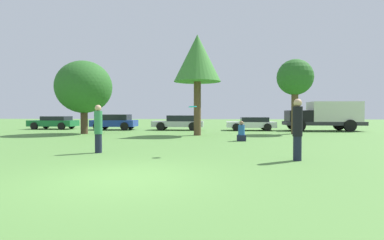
{
  "coord_description": "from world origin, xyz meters",
  "views": [
    {
      "loc": [
        2.2,
        -6.71,
        1.54
      ],
      "look_at": [
        1.26,
        4.79,
        1.24
      ],
      "focal_mm": 27.6,
      "sensor_mm": 36.0,
      "label": 1
    }
  ],
  "objects_px": {
    "parked_car_green": "(54,122)",
    "parked_car_blue": "(115,122)",
    "parked_car_silver": "(179,122)",
    "tree_1": "(197,59)",
    "frisbee": "(193,107)",
    "bystander_sitting": "(241,133)",
    "delivery_truck_black": "(325,115)",
    "person_thrower": "(98,128)",
    "tree_2": "(295,79)",
    "tree_0": "(84,87)",
    "parked_car_white": "(252,123)",
    "person_catcher": "(298,128)"
  },
  "relations": [
    {
      "from": "bystander_sitting",
      "to": "parked_car_green",
      "type": "distance_m",
      "value": 19.15
    },
    {
      "from": "person_thrower",
      "to": "parked_car_silver",
      "type": "height_order",
      "value": "person_thrower"
    },
    {
      "from": "parked_car_blue",
      "to": "parked_car_white",
      "type": "relative_size",
      "value": 0.94
    },
    {
      "from": "person_catcher",
      "to": "bystander_sitting",
      "type": "height_order",
      "value": "person_catcher"
    },
    {
      "from": "tree_0",
      "to": "delivery_truck_black",
      "type": "relative_size",
      "value": 0.83
    },
    {
      "from": "frisbee",
      "to": "tree_0",
      "type": "height_order",
      "value": "tree_0"
    },
    {
      "from": "parked_car_blue",
      "to": "parked_car_silver",
      "type": "height_order",
      "value": "parked_car_blue"
    },
    {
      "from": "tree_1",
      "to": "parked_car_silver",
      "type": "height_order",
      "value": "tree_1"
    },
    {
      "from": "person_catcher",
      "to": "bystander_sitting",
      "type": "relative_size",
      "value": 1.83
    },
    {
      "from": "tree_1",
      "to": "parked_car_silver",
      "type": "relative_size",
      "value": 1.53
    },
    {
      "from": "tree_1",
      "to": "frisbee",
      "type": "bearing_deg",
      "value": -87.41
    },
    {
      "from": "parked_car_green",
      "to": "parked_car_white",
      "type": "distance_m",
      "value": 17.95
    },
    {
      "from": "bystander_sitting",
      "to": "parked_car_blue",
      "type": "bearing_deg",
      "value": 137.56
    },
    {
      "from": "person_catcher",
      "to": "tree_1",
      "type": "relative_size",
      "value": 0.29
    },
    {
      "from": "tree_0",
      "to": "parked_car_white",
      "type": "xyz_separation_m",
      "value": [
        12.47,
        5.03,
        -2.73
      ]
    },
    {
      "from": "person_thrower",
      "to": "delivery_truck_black",
      "type": "xyz_separation_m",
      "value": [
        13.57,
        14.54,
        0.38
      ]
    },
    {
      "from": "person_catcher",
      "to": "parked_car_green",
      "type": "bearing_deg",
      "value": -33.2
    },
    {
      "from": "parked_car_blue",
      "to": "tree_2",
      "type": "bearing_deg",
      "value": 165.28
    },
    {
      "from": "bystander_sitting",
      "to": "tree_0",
      "type": "relative_size",
      "value": 0.21
    },
    {
      "from": "parked_car_silver",
      "to": "parked_car_white",
      "type": "bearing_deg",
      "value": 179.66
    },
    {
      "from": "frisbee",
      "to": "tree_2",
      "type": "distance_m",
      "value": 12.94
    },
    {
      "from": "bystander_sitting",
      "to": "tree_0",
      "type": "distance_m",
      "value": 12.04
    },
    {
      "from": "tree_2",
      "to": "delivery_truck_black",
      "type": "distance_m",
      "value": 5.81
    },
    {
      "from": "person_thrower",
      "to": "delivery_truck_black",
      "type": "height_order",
      "value": "delivery_truck_black"
    },
    {
      "from": "tree_0",
      "to": "parked_car_green",
      "type": "distance_m",
      "value": 8.31
    },
    {
      "from": "person_thrower",
      "to": "tree_1",
      "type": "distance_m",
      "value": 10.32
    },
    {
      "from": "parked_car_white",
      "to": "tree_2",
      "type": "bearing_deg",
      "value": 123.5
    },
    {
      "from": "person_catcher",
      "to": "parked_car_blue",
      "type": "xyz_separation_m",
      "value": [
        -11.48,
        15.73,
        -0.31
      ]
    },
    {
      "from": "delivery_truck_black",
      "to": "person_thrower",
      "type": "bearing_deg",
      "value": 46.83
    },
    {
      "from": "parked_car_silver",
      "to": "parked_car_white",
      "type": "distance_m",
      "value": 6.24
    },
    {
      "from": "parked_car_white",
      "to": "person_thrower",
      "type": "bearing_deg",
      "value": 62.67
    },
    {
      "from": "person_thrower",
      "to": "parked_car_white",
      "type": "bearing_deg",
      "value": 72.81
    },
    {
      "from": "tree_2",
      "to": "parked_car_silver",
      "type": "xyz_separation_m",
      "value": [
        -8.81,
        3.9,
        -3.26
      ]
    },
    {
      "from": "bystander_sitting",
      "to": "parked_car_blue",
      "type": "xyz_separation_m",
      "value": [
        -10.24,
        9.37,
        0.28
      ]
    },
    {
      "from": "tree_1",
      "to": "tree_2",
      "type": "relative_size",
      "value": 1.27
    },
    {
      "from": "person_thrower",
      "to": "tree_2",
      "type": "height_order",
      "value": "tree_2"
    },
    {
      "from": "parked_car_green",
      "to": "parked_car_blue",
      "type": "xyz_separation_m",
      "value": [
        6.04,
        -0.71,
        0.08
      ]
    },
    {
      "from": "parked_car_blue",
      "to": "delivery_truck_black",
      "type": "relative_size",
      "value": 0.61
    },
    {
      "from": "frisbee",
      "to": "parked_car_green",
      "type": "distance_m",
      "value": 20.96
    },
    {
      "from": "bystander_sitting",
      "to": "parked_car_blue",
      "type": "relative_size",
      "value": 0.28
    },
    {
      "from": "person_thrower",
      "to": "parked_car_green",
      "type": "bearing_deg",
      "value": 134.5
    },
    {
      "from": "bystander_sitting",
      "to": "parked_car_green",
      "type": "bearing_deg",
      "value": 148.24
    },
    {
      "from": "parked_car_white",
      "to": "delivery_truck_black",
      "type": "relative_size",
      "value": 0.65
    },
    {
      "from": "bystander_sitting",
      "to": "parked_car_green",
      "type": "relative_size",
      "value": 0.26
    },
    {
      "from": "parked_car_green",
      "to": "parked_car_blue",
      "type": "distance_m",
      "value": 6.08
    },
    {
      "from": "bystander_sitting",
      "to": "parked_car_white",
      "type": "xyz_separation_m",
      "value": [
        1.66,
        9.47,
        0.17
      ]
    },
    {
      "from": "person_catcher",
      "to": "parked_car_blue",
      "type": "distance_m",
      "value": 19.47
    },
    {
      "from": "person_catcher",
      "to": "parked_car_silver",
      "type": "bearing_deg",
      "value": -59.9
    },
    {
      "from": "bystander_sitting",
      "to": "delivery_truck_black",
      "type": "relative_size",
      "value": 0.17
    },
    {
      "from": "parked_car_green",
      "to": "person_thrower",
      "type": "bearing_deg",
      "value": 124.36
    }
  ]
}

